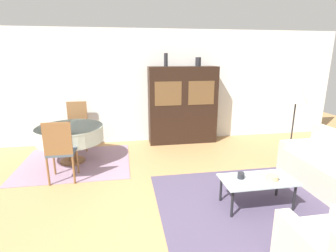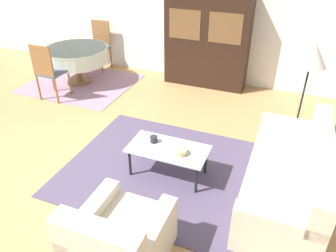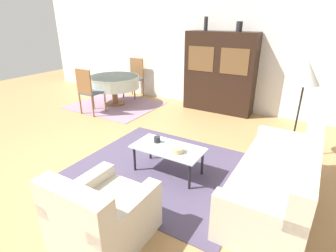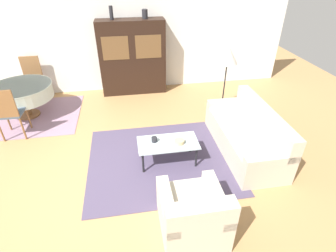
{
  "view_description": "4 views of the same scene",
  "coord_description": "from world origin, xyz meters",
  "px_view_note": "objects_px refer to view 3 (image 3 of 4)",
  "views": [
    {
      "loc": [
        -0.51,
        -2.77,
        2.09
      ],
      "look_at": [
        0.2,
        1.4,
        0.95
      ],
      "focal_mm": 28.0,
      "sensor_mm": 36.0,
      "label": 1
    },
    {
      "loc": [
        2.56,
        -2.85,
        2.82
      ],
      "look_at": [
        1.29,
        0.31,
        0.75
      ],
      "focal_mm": 35.0,
      "sensor_mm": 36.0,
      "label": 2
    },
    {
      "loc": [
        2.99,
        -2.54,
        2.14
      ],
      "look_at": [
        1.29,
        0.31,
        0.75
      ],
      "focal_mm": 28.0,
      "sensor_mm": 36.0,
      "label": 3
    },
    {
      "loc": [
        0.69,
        -3.22,
        3.05
      ],
      "look_at": [
        1.29,
        0.31,
        0.75
      ],
      "focal_mm": 28.0,
      "sensor_mm": 36.0,
      "label": 4
    }
  ],
  "objects_px": {
    "dining_chair_far": "(135,75)",
    "vase_tall": "(206,24)",
    "armchair": "(101,216)",
    "dining_table": "(114,82)",
    "cup": "(157,140)",
    "coffee_table": "(168,150)",
    "display_cabinet": "(220,73)",
    "vase_short": "(239,26)",
    "couch": "(278,181)",
    "floor_lamp": "(306,76)",
    "dining_chair_near": "(88,89)",
    "bowl": "(178,150)"
  },
  "relations": [
    {
      "from": "dining_chair_far",
      "to": "vase_tall",
      "type": "distance_m",
      "value": 2.49
    },
    {
      "from": "armchair",
      "to": "dining_table",
      "type": "xyz_separation_m",
      "value": [
        -2.96,
        3.55,
        0.29
      ]
    },
    {
      "from": "dining_table",
      "to": "cup",
      "type": "xyz_separation_m",
      "value": [
        2.65,
        -2.06,
        -0.13
      ]
    },
    {
      "from": "coffee_table",
      "to": "display_cabinet",
      "type": "xyz_separation_m",
      "value": [
        -0.4,
        3.04,
        0.55
      ]
    },
    {
      "from": "dining_table",
      "to": "vase_tall",
      "type": "height_order",
      "value": "vase_tall"
    },
    {
      "from": "vase_short",
      "to": "dining_chair_far",
      "type": "bearing_deg",
      "value": -179.1
    },
    {
      "from": "cup",
      "to": "dining_table",
      "type": "bearing_deg",
      "value": 142.15
    },
    {
      "from": "couch",
      "to": "display_cabinet",
      "type": "relative_size",
      "value": 1.1
    },
    {
      "from": "vase_short",
      "to": "vase_tall",
      "type": "bearing_deg",
      "value": 180.0
    },
    {
      "from": "display_cabinet",
      "to": "cup",
      "type": "relative_size",
      "value": 18.88
    },
    {
      "from": "floor_lamp",
      "to": "cup",
      "type": "relative_size",
      "value": 16.03
    },
    {
      "from": "armchair",
      "to": "cup",
      "type": "bearing_deg",
      "value": 101.53
    },
    {
      "from": "vase_tall",
      "to": "vase_short",
      "type": "bearing_deg",
      "value": 0.0
    },
    {
      "from": "cup",
      "to": "dining_chair_near",
      "type": "bearing_deg",
      "value": 155.83
    },
    {
      "from": "floor_lamp",
      "to": "vase_short",
      "type": "xyz_separation_m",
      "value": [
        -1.52,
        1.6,
        0.61
      ]
    },
    {
      "from": "armchair",
      "to": "vase_tall",
      "type": "height_order",
      "value": "vase_tall"
    },
    {
      "from": "coffee_table",
      "to": "dining_chair_far",
      "type": "distance_m",
      "value": 4.16
    },
    {
      "from": "dining_chair_near",
      "to": "bowl",
      "type": "xyz_separation_m",
      "value": [
        3.06,
        -1.31,
        -0.16
      ]
    },
    {
      "from": "display_cabinet",
      "to": "floor_lamp",
      "type": "bearing_deg",
      "value": -40.3
    },
    {
      "from": "dining_chair_far",
      "to": "cup",
      "type": "relative_size",
      "value": 10.89
    },
    {
      "from": "cup",
      "to": "bowl",
      "type": "height_order",
      "value": "cup"
    },
    {
      "from": "dining_chair_near",
      "to": "dining_chair_far",
      "type": "xyz_separation_m",
      "value": [
        0.0,
        1.74,
        0.0
      ]
    },
    {
      "from": "display_cabinet",
      "to": "floor_lamp",
      "type": "distance_m",
      "value": 2.5
    },
    {
      "from": "cup",
      "to": "display_cabinet",
      "type": "bearing_deg",
      "value": 93.34
    },
    {
      "from": "dining_chair_near",
      "to": "vase_tall",
      "type": "relative_size",
      "value": 3.53
    },
    {
      "from": "dining_chair_near",
      "to": "vase_tall",
      "type": "height_order",
      "value": "vase_tall"
    },
    {
      "from": "coffee_table",
      "to": "vase_short",
      "type": "distance_m",
      "value": 3.42
    },
    {
      "from": "dining_chair_near",
      "to": "cup",
      "type": "distance_m",
      "value": 2.91
    },
    {
      "from": "cup",
      "to": "bowl",
      "type": "xyz_separation_m",
      "value": [
        0.41,
        -0.12,
        -0.01
      ]
    },
    {
      "from": "floor_lamp",
      "to": "cup",
      "type": "bearing_deg",
      "value": -141.06
    },
    {
      "from": "dining_table",
      "to": "dining_chair_far",
      "type": "distance_m",
      "value": 0.87
    },
    {
      "from": "floor_lamp",
      "to": "armchair",
      "type": "bearing_deg",
      "value": -116.01
    },
    {
      "from": "dining_chair_near",
      "to": "coffee_table",
      "type": "bearing_deg",
      "value": -23.55
    },
    {
      "from": "coffee_table",
      "to": "cup",
      "type": "bearing_deg",
      "value": 164.2
    },
    {
      "from": "coffee_table",
      "to": "vase_short",
      "type": "xyz_separation_m",
      "value": [
        -0.04,
        3.04,
        1.57
      ]
    },
    {
      "from": "coffee_table",
      "to": "vase_tall",
      "type": "relative_size",
      "value": 3.4
    },
    {
      "from": "dining_chair_far",
      "to": "cup",
      "type": "distance_m",
      "value": 3.95
    },
    {
      "from": "bowl",
      "to": "vase_short",
      "type": "relative_size",
      "value": 0.82
    },
    {
      "from": "couch",
      "to": "bowl",
      "type": "xyz_separation_m",
      "value": [
        -1.3,
        -0.17,
        0.15
      ]
    },
    {
      "from": "dining_chair_near",
      "to": "floor_lamp",
      "type": "bearing_deg",
      "value": 2.49
    },
    {
      "from": "couch",
      "to": "floor_lamp",
      "type": "xyz_separation_m",
      "value": [
        -0.0,
        1.33,
        1.03
      ]
    },
    {
      "from": "dining_chair_near",
      "to": "vase_short",
      "type": "relative_size",
      "value": 5.12
    },
    {
      "from": "display_cabinet",
      "to": "bowl",
      "type": "xyz_separation_m",
      "value": [
        0.58,
        -3.09,
        -0.47
      ]
    },
    {
      "from": "coffee_table",
      "to": "floor_lamp",
      "type": "bearing_deg",
      "value": 44.24
    },
    {
      "from": "couch",
      "to": "armchair",
      "type": "height_order",
      "value": "couch"
    },
    {
      "from": "floor_lamp",
      "to": "vase_tall",
      "type": "bearing_deg",
      "value": 145.13
    },
    {
      "from": "dining_table",
      "to": "floor_lamp",
      "type": "height_order",
      "value": "floor_lamp"
    },
    {
      "from": "couch",
      "to": "dining_chair_far",
      "type": "xyz_separation_m",
      "value": [
        -4.36,
        2.88,
        0.3
      ]
    },
    {
      "from": "armchair",
      "to": "dining_table",
      "type": "bearing_deg",
      "value": 129.75
    },
    {
      "from": "coffee_table",
      "to": "armchair",
      "type": "bearing_deg",
      "value": -86.81
    }
  ]
}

